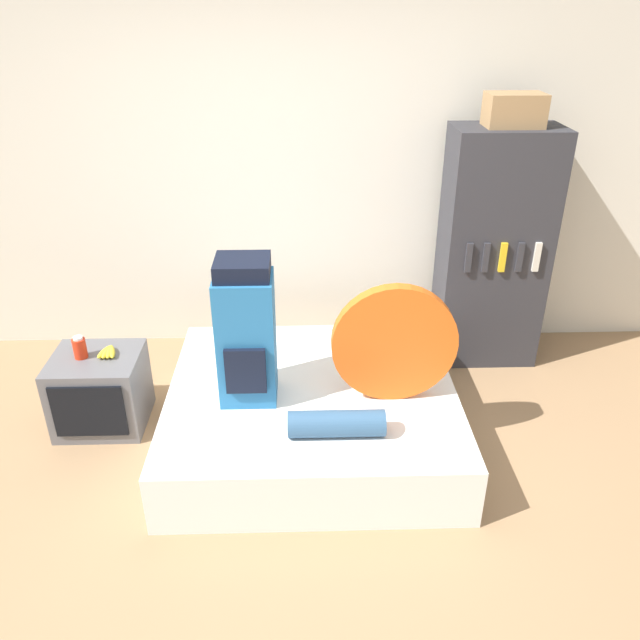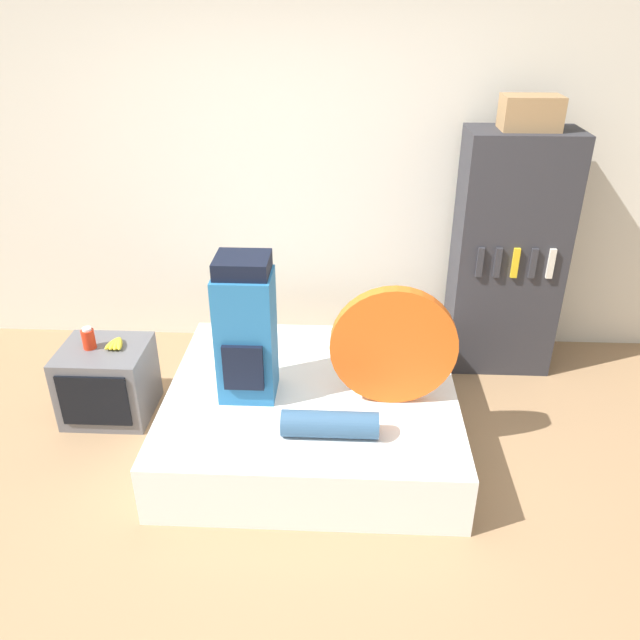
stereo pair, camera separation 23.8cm
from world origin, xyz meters
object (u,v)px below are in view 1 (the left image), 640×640
(tent_bag, at_px, (394,343))
(cardboard_box, at_px, (514,110))
(sleeping_roll, at_px, (336,424))
(canister, at_px, (80,348))
(backpack, at_px, (246,333))
(bookshelf, at_px, (493,250))
(television, at_px, (100,391))

(tent_bag, distance_m, cardboard_box, 1.70)
(sleeping_roll, bearing_deg, canister, 157.15)
(backpack, distance_m, sleeping_roll, 0.70)
(cardboard_box, bearing_deg, bookshelf, 125.02)
(tent_bag, distance_m, bookshelf, 1.34)
(backpack, relative_size, canister, 5.99)
(backpack, bearing_deg, television, 165.46)
(tent_bag, bearing_deg, cardboard_box, 51.28)
(canister, relative_size, bookshelf, 0.08)
(canister, bearing_deg, bookshelf, 15.97)
(television, bearing_deg, sleeping_roll, -23.59)
(television, height_order, canister, canister)
(backpack, distance_m, canister, 1.08)
(bookshelf, height_order, cardboard_box, cardboard_box)
(tent_bag, xyz_separation_m, television, (-1.76, 0.28, -0.47))
(canister, relative_size, cardboard_box, 0.40)
(television, relative_size, cardboard_box, 1.50)
(backpack, distance_m, tent_bag, 0.82)
(sleeping_roll, bearing_deg, tent_bag, 45.89)
(sleeping_roll, height_order, canister, canister)
(tent_bag, relative_size, cardboard_box, 1.98)
(sleeping_roll, relative_size, cardboard_box, 1.44)
(canister, bearing_deg, sleeping_roll, -22.85)
(sleeping_roll, bearing_deg, bookshelf, 50.28)
(cardboard_box, bearing_deg, canister, -164.31)
(backpack, xyz_separation_m, television, (-0.95, 0.25, -0.53))
(television, bearing_deg, cardboard_box, 16.32)
(sleeping_roll, bearing_deg, cardboard_box, 49.85)
(bookshelf, distance_m, cardboard_box, 0.93)
(backpack, distance_m, television, 1.11)
(sleeping_roll, relative_size, canister, 3.62)
(bookshelf, relative_size, cardboard_box, 4.72)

